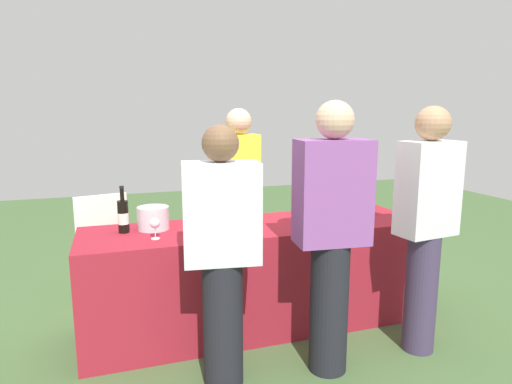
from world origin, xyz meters
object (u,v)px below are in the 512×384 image
at_px(wine_glass_1, 208,220).
at_px(guest_2, 426,222).
at_px(wine_glass_2, 242,216).
at_px(menu_board, 103,247).
at_px(ice_bucket, 153,218).
at_px(wine_bottle_4, 369,200).
at_px(wine_bottle_3, 327,203).
at_px(wine_glass_0, 155,224).
at_px(guest_0, 222,252).
at_px(wine_bottle_0, 123,216).
at_px(guest_1, 331,231).
at_px(wine_glass_4, 352,209).
at_px(wine_glass_3, 305,212).
at_px(wine_bottle_2, 235,205).
at_px(wine_bottle_1, 197,209).
at_px(wine_glass_5, 363,210).
at_px(server_pouring, 239,193).

height_order(wine_glass_1, guest_2, guest_2).
height_order(wine_glass_2, menu_board, wine_glass_2).
xyz_separation_m(wine_glass_1, ice_bucket, (-0.34, 0.29, -0.02)).
bearing_deg(wine_glass_1, wine_bottle_4, 9.50).
bearing_deg(wine_bottle_3, ice_bucket, 177.85).
bearing_deg(wine_glass_0, guest_0, -56.91).
bearing_deg(wine_bottle_0, wine_bottle_4, -0.68).
relative_size(wine_glass_0, guest_1, 0.08).
height_order(wine_bottle_4, wine_glass_1, wine_bottle_4).
height_order(wine_bottle_3, wine_glass_4, wine_bottle_3).
bearing_deg(wine_glass_1, wine_glass_3, 5.79).
height_order(wine_bottle_0, wine_bottle_2, wine_bottle_2).
distance_m(wine_bottle_1, ice_bucket, 0.33).
relative_size(ice_bucket, menu_board, 0.24).
xyz_separation_m(wine_glass_0, menu_board, (-0.36, 1.03, -0.43)).
bearing_deg(guest_2, wine_glass_5, 95.84).
bearing_deg(wine_glass_2, menu_board, 133.82).
height_order(wine_bottle_0, wine_bottle_4, wine_bottle_0).
bearing_deg(guest_1, wine_bottle_4, 51.56).
bearing_deg(wine_bottle_4, wine_bottle_3, 179.93).
relative_size(wine_bottle_4, menu_board, 0.34).
relative_size(wine_bottle_2, wine_bottle_3, 1.04).
bearing_deg(menu_board, wine_glass_4, -42.42).
distance_m(wine_glass_3, ice_bucket, 1.11).
bearing_deg(guest_2, wine_glass_2, 145.16).
bearing_deg(wine_bottle_2, menu_board, 144.23).
relative_size(wine_glass_4, wine_glass_5, 1.09).
relative_size(wine_glass_2, wine_glass_5, 1.19).
bearing_deg(menu_board, wine_glass_3, -47.53).
bearing_deg(wine_bottle_0, wine_glass_4, -7.04).
distance_m(wine_bottle_2, guest_2, 1.37).
bearing_deg(ice_bucket, wine_bottle_3, -2.15).
xyz_separation_m(wine_bottle_1, wine_bottle_3, (1.03, -0.10, 0.01)).
height_order(wine_glass_0, wine_glass_2, wine_glass_2).
height_order(wine_bottle_0, guest_2, guest_2).
xyz_separation_m(wine_bottle_0, wine_glass_2, (0.80, -0.21, -0.01)).
bearing_deg(wine_glass_2, guest_2, -27.67).
distance_m(wine_bottle_3, wine_glass_1, 1.04).
relative_size(wine_bottle_0, server_pouring, 0.20).
bearing_deg(wine_bottle_4, menu_board, 158.70).
distance_m(wine_bottle_4, wine_glass_5, 0.27).
bearing_deg(wine_bottle_0, wine_bottle_3, -0.83).
bearing_deg(wine_bottle_1, wine_glass_0, -137.39).
xyz_separation_m(wine_bottle_1, wine_glass_1, (0.01, -0.34, -0.00)).
distance_m(wine_glass_4, server_pouring, 1.02).
height_order(wine_bottle_4, server_pouring, server_pouring).
distance_m(wine_glass_4, guest_0, 1.27).
height_order(wine_glass_1, wine_glass_3, wine_glass_1).
xyz_separation_m(wine_glass_3, server_pouring, (-0.31, 0.72, 0.03)).
bearing_deg(wine_glass_2, wine_bottle_3, 13.81).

